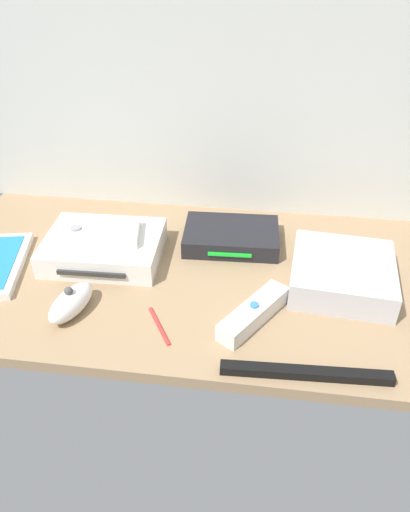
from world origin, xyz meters
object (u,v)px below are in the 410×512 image
at_px(remote_nunchuk, 71,302).
at_px(sensor_bar, 306,373).
at_px(network_router, 231,236).
at_px(stylus_pen, 159,325).
at_px(game_console, 104,247).
at_px(remote_classic_pad, 99,233).
at_px(remote_wand, 254,313).
at_px(mini_computer, 342,272).

relative_size(remote_nunchuk, sensor_bar, 0.45).
bearing_deg(sensor_bar, network_router, 110.17).
relative_size(network_router, stylus_pen, 2.06).
relative_size(game_console, sensor_bar, 0.90).
bearing_deg(remote_classic_pad, game_console, 16.76).
xyz_separation_m(network_router, remote_wand, (0.06, -0.21, -0.00)).
relative_size(network_router, remote_wand, 1.29).
height_order(mini_computer, remote_wand, mini_computer).
bearing_deg(remote_classic_pad, remote_wand, -34.48).
height_order(mini_computer, network_router, mini_computer).
distance_m(remote_nunchuk, remote_classic_pad, 0.16).
height_order(remote_nunchuk, remote_classic_pad, remote_classic_pad).
relative_size(remote_nunchuk, stylus_pen, 1.20).
xyz_separation_m(mini_computer, remote_wand, (-0.14, -0.11, -0.01)).
relative_size(game_console, stylus_pen, 2.39).
height_order(sensor_bar, stylus_pen, sensor_bar).
bearing_deg(stylus_pen, mini_computer, 26.94).
height_order(remote_wand, stylus_pen, remote_wand).
xyz_separation_m(game_console, sensor_bar, (0.36, -0.24, -0.01)).
xyz_separation_m(mini_computer, sensor_bar, (-0.06, -0.22, -0.02)).
distance_m(game_console, remote_wand, 0.32).
bearing_deg(mini_computer, network_router, 153.36).
bearing_deg(remote_wand, remote_classic_pad, -172.15).
bearing_deg(remote_nunchuk, stylus_pen, 10.54).
height_order(network_router, remote_wand, same).
bearing_deg(network_router, remote_nunchuk, -138.05).
height_order(remote_wand, remote_classic_pad, remote_classic_pad).
bearing_deg(stylus_pen, game_console, 129.51).
height_order(network_router, remote_classic_pad, remote_classic_pad).
bearing_deg(remote_classic_pad, remote_nunchuk, -100.01).
distance_m(sensor_bar, stylus_pen, 0.23).
bearing_deg(game_console, sensor_bar, -35.45).
height_order(remote_wand, remote_nunchuk, remote_nunchuk).
height_order(game_console, sensor_bar, game_console).
relative_size(network_router, remote_nunchuk, 1.71).
height_order(game_console, stylus_pen, game_console).
bearing_deg(stylus_pen, remote_classic_pad, 130.84).
distance_m(mini_computer, remote_classic_pad, 0.44).
xyz_separation_m(game_console, network_router, (0.23, 0.08, -0.00)).
bearing_deg(mini_computer, sensor_bar, -106.63).
bearing_deg(remote_wand, remote_nunchuk, -143.39).
bearing_deg(remote_nunchuk, remote_classic_pad, 105.66).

